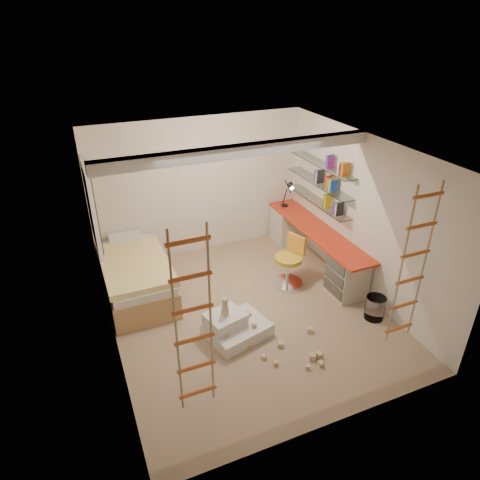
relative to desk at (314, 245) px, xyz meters
name	(u,v)px	position (x,y,z in m)	size (l,w,h in m)	color
floor	(247,313)	(-1.72, -0.86, -0.40)	(4.50, 4.50, 0.00)	#9F7F67
ceiling_beam	(240,151)	(-1.72, -0.56, 2.12)	(4.00, 0.18, 0.16)	white
window_frame	(91,206)	(-3.69, 0.64, 1.15)	(0.06, 1.15, 1.35)	white
window_blind	(94,206)	(-3.65, 0.64, 1.15)	(0.02, 1.00, 1.20)	#4C2D1E
rope_ladder_left	(194,325)	(-3.07, -2.61, 1.11)	(0.41, 0.04, 2.13)	#D35024
rope_ladder_right	(412,267)	(-0.37, -2.61, 1.11)	(0.41, 0.04, 2.13)	#C16020
waste_bin	(375,308)	(0.03, -1.73, -0.22)	(0.30, 0.30, 0.37)	white
desk	(314,245)	(0.00, 0.00, 0.00)	(0.56, 2.80, 0.75)	red
shelves	(319,183)	(0.15, 0.27, 1.10)	(0.25, 1.80, 0.71)	white
bed	(136,276)	(-3.20, 0.36, -0.07)	(1.02, 2.00, 0.69)	#AD7F51
task_lamp	(289,190)	(-0.05, 0.96, 0.73)	(0.14, 0.36, 0.57)	black
swivel_chair	(289,268)	(-0.75, -0.40, -0.07)	(0.70, 0.70, 0.90)	gold
play_platform	(234,327)	(-2.11, -1.26, -0.25)	(1.00, 0.86, 0.38)	silver
toy_blocks	(269,338)	(-1.76, -1.70, -0.23)	(1.31, 1.19, 0.65)	#CCB284
books	(320,177)	(0.15, 0.27, 1.21)	(0.14, 0.64, 0.92)	#262626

